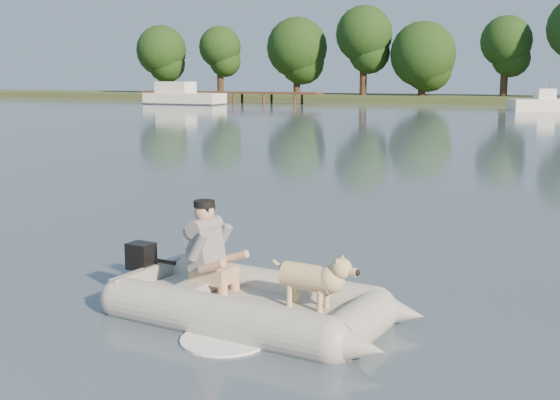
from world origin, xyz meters
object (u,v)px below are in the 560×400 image
at_px(cabin_cruiser, 184,93).
at_px(dinghy, 255,269).
at_px(dog, 308,282).
at_px(motorboat, 548,96).
at_px(man, 206,244).
at_px(dock, 228,97).

bearing_deg(cabin_cruiser, dinghy, -56.31).
xyz_separation_m(dog, motorboat, (0.45, 48.06, 0.57)).
bearing_deg(cabin_cruiser, motorboat, 2.83).
bearing_deg(man, dinghy, -4.24).
relative_size(dog, motorboat, 0.16).
bearing_deg(motorboat, cabin_cruiser, 156.28).
distance_m(man, dog, 1.28).
height_order(dock, dinghy, dinghy).
distance_m(dog, cabin_cruiser, 56.29).
xyz_separation_m(dog, cabin_cruiser, (-29.58, 47.89, 0.50)).
relative_size(dock, dog, 20.70).
bearing_deg(dinghy, dog, 4.57).
height_order(man, dog, man).
xyz_separation_m(man, motorboat, (1.69, 47.91, 0.33)).
xyz_separation_m(dock, motorboat, (27.99, -4.34, 0.53)).
distance_m(dinghy, dog, 0.61).
bearing_deg(man, dog, 0.00).
bearing_deg(dinghy, cabin_cruiser, 128.28).
xyz_separation_m(dock, dog, (27.54, -52.40, -0.04)).
bearing_deg(man, cabin_cruiser, 127.79).
bearing_deg(cabin_cruiser, dock, 68.16).
height_order(dinghy, cabin_cruiser, cabin_cruiser).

